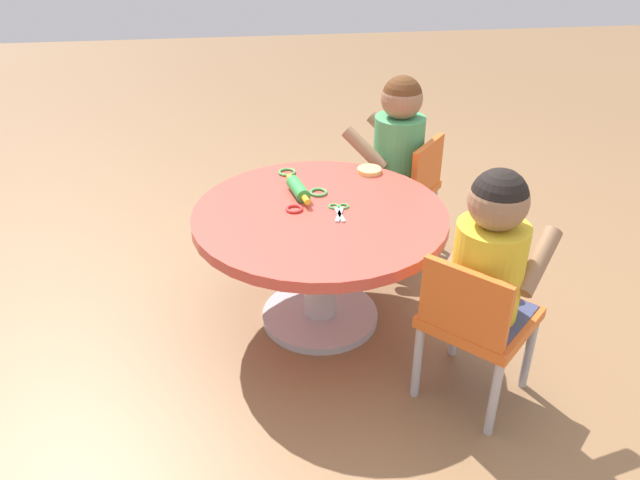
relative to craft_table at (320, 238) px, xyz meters
name	(u,v)px	position (x,y,z in m)	size (l,w,h in m)	color
ground_plane	(320,318)	(0.00, 0.00, -0.35)	(10.00, 10.00, 0.00)	olive
craft_table	(320,238)	(0.00, 0.00, 0.00)	(0.89, 0.89, 0.46)	silver
child_chair_left	(475,321)	(-0.47, -0.41, -0.05)	(0.42, 0.42, 0.54)	#B7B7BC
seated_child_left	(491,251)	(-0.45, -0.44, 0.18)	(0.43, 0.44, 0.51)	#3F4772
child_chair_right	(403,189)	(0.46, -0.42, -0.05)	(0.42, 0.42, 0.54)	#B7B7BC
seated_child_right	(398,137)	(0.49, -0.39, 0.18)	(0.43, 0.44, 0.51)	#3F4772
rolling_pin	(298,189)	(0.14, 0.06, 0.13)	(0.23, 0.08, 0.05)	green
craft_scissors	(339,210)	(0.00, -0.07, 0.11)	(0.14, 0.08, 0.01)	silver
playdough_blob_0	(369,170)	(0.30, -0.24, 0.12)	(0.09, 0.09, 0.02)	#F2CC72
cookie_cutter_0	(318,192)	(0.14, -0.01, 0.11)	(0.07, 0.07, 0.01)	#4CB259
cookie_cutter_1	(294,209)	(0.02, 0.09, 0.11)	(0.06, 0.06, 0.01)	red
cookie_cutter_2	(287,172)	(0.34, 0.09, 0.11)	(0.07, 0.07, 0.01)	#4CB259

